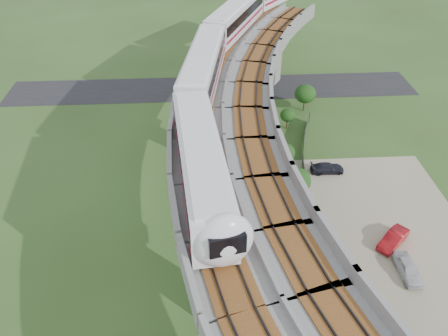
{
  "coord_description": "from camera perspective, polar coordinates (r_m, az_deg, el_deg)",
  "views": [
    {
      "loc": [
        -1.8,
        -29.28,
        29.45
      ],
      "look_at": [
        -0.05,
        0.02,
        7.5
      ],
      "focal_mm": 35.0,
      "sensor_mm": 36.0,
      "label": 1
    }
  ],
  "objects": [
    {
      "name": "dirt_lot",
      "position": [
        43.12,
        19.39,
        -8.93
      ],
      "size": [
        18.0,
        26.0,
        0.04
      ],
      "primitive_type": "cube",
      "color": "gray",
      "rests_on": "ground"
    },
    {
      "name": "fence",
      "position": [
        42.59,
        13.38,
        -6.83
      ],
      "size": [
        3.87,
        38.73,
        1.5
      ],
      "color": "#2D382D",
      "rests_on": "ground"
    },
    {
      "name": "tree_4",
      "position": [
        37.5,
        10.14,
        -11.58
      ],
      "size": [
        1.87,
        1.87,
        2.56
      ],
      "color": "#382314",
      "rests_on": "ground"
    },
    {
      "name": "tree_3",
      "position": [
        43.59,
        9.33,
        -1.67
      ],
      "size": [
        3.05,
        3.05,
        3.98
      ],
      "color": "#382314",
      "rests_on": "ground"
    },
    {
      "name": "car_red",
      "position": [
        42.81,
        21.24,
        -8.63
      ],
      "size": [
        3.76,
        3.58,
        1.27
      ],
      "primitive_type": "imported",
      "rotation": [
        0.0,
        0.0,
        -0.84
      ],
      "color": "#A40F15",
      "rests_on": "dirt_lot"
    },
    {
      "name": "asphalt_road",
      "position": [
        66.2,
        -1.54,
        10.38
      ],
      "size": [
        60.0,
        8.0,
        0.03
      ],
      "primitive_type": "cube",
      "color": "#232326",
      "rests_on": "ground"
    },
    {
      "name": "viaduct",
      "position": [
        36.12,
        6.18,
        2.18
      ],
      "size": [
        19.58,
        73.98,
        11.4
      ],
      "color": "#99968E",
      "rests_on": "ground"
    },
    {
      "name": "metro_train",
      "position": [
        48.5,
        1.96,
        16.08
      ],
      "size": [
        20.46,
        59.05,
        3.64
      ],
      "color": "white",
      "rests_on": "ground"
    },
    {
      "name": "tree_2",
      "position": [
        49.14,
        7.82,
        1.99
      ],
      "size": [
        2.52,
        2.52,
        2.74
      ],
      "color": "#382314",
      "rests_on": "ground"
    },
    {
      "name": "car_white",
      "position": [
        40.71,
        22.94,
        -12.05
      ],
      "size": [
        1.56,
        3.77,
        1.28
      ],
      "primitive_type": "imported",
      "rotation": [
        0.0,
        0.0,
        0.02
      ],
      "color": "silver",
      "rests_on": "dirt_lot"
    },
    {
      "name": "tree_0",
      "position": [
        59.97,
        10.57,
        9.51
      ],
      "size": [
        2.85,
        2.85,
        3.77
      ],
      "color": "#382314",
      "rests_on": "ground"
    },
    {
      "name": "ground",
      "position": [
        41.56,
        0.07,
        -8.32
      ],
      "size": [
        160.0,
        160.0,
        0.0
      ],
      "primitive_type": "plane",
      "color": "#324B1E",
      "rests_on": "ground"
    },
    {
      "name": "car_dark",
      "position": [
        49.54,
        13.33,
        0.0
      ],
      "size": [
        3.72,
        1.53,
        1.08
      ],
      "primitive_type": "imported",
      "rotation": [
        0.0,
        0.0,
        1.58
      ],
      "color": "black",
      "rests_on": "dirt_lot"
    },
    {
      "name": "tree_5",
      "position": [
        34.23,
        13.76,
        -17.29
      ],
      "size": [
        3.17,
        3.17,
        3.64
      ],
      "color": "#382314",
      "rests_on": "ground"
    },
    {
      "name": "tree_1",
      "position": [
        55.79,
        8.33,
        6.84
      ],
      "size": [
        1.94,
        1.94,
        2.78
      ],
      "color": "#382314",
      "rests_on": "ground"
    }
  ]
}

